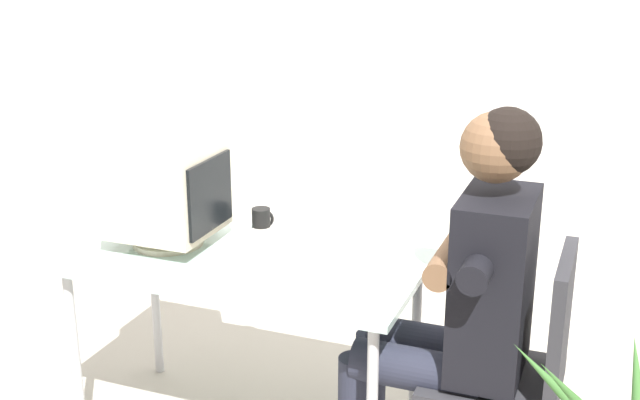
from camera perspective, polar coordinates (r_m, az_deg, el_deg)
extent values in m
cube|color=silver|center=(3.92, 7.83, 13.53)|extent=(8.00, 0.10, 3.00)
cylinder|color=#B7B7BC|center=(3.13, -16.73, -10.49)|extent=(0.04, 0.04, 0.68)
cylinder|color=#B7B7BC|center=(3.52, -11.44, -6.76)|extent=(0.04, 0.04, 0.68)
cylinder|color=#B7B7BC|center=(3.11, 6.68, -10.01)|extent=(0.04, 0.04, 0.68)
cube|color=silver|center=(2.91, -5.25, -4.30)|extent=(1.24, 0.66, 0.03)
cylinder|color=beige|center=(3.07, -10.55, -2.86)|extent=(0.26, 0.26, 0.02)
cylinder|color=beige|center=(3.06, -10.58, -2.39)|extent=(0.06, 0.06, 0.03)
cube|color=beige|center=(3.00, -10.77, 0.75)|extent=(0.36, 0.35, 0.32)
cube|color=black|center=(2.91, -7.67, 0.36)|extent=(0.01, 0.30, 0.26)
cube|color=beige|center=(2.93, -5.32, -3.57)|extent=(0.19, 0.48, 0.02)
cube|color=beige|center=(2.93, -5.33, -3.28)|extent=(0.16, 0.43, 0.01)
cube|color=#2D2D33|center=(2.76, 11.95, -12.39)|extent=(0.42, 0.42, 0.06)
cube|color=#2D2D33|center=(2.63, 16.46, -8.27)|extent=(0.04, 0.38, 0.44)
cube|color=black|center=(2.61, 12.01, -5.83)|extent=(0.22, 0.36, 0.59)
sphere|color=brown|center=(2.47, 12.21, 3.63)|extent=(0.22, 0.22, 0.22)
sphere|color=black|center=(2.46, 12.93, 4.01)|extent=(0.21, 0.21, 0.21)
cylinder|color=#262838|center=(2.70, 6.77, -11.67)|extent=(0.42, 0.14, 0.14)
cylinder|color=#262838|center=(2.85, 7.70, -9.97)|extent=(0.42, 0.14, 0.14)
cylinder|color=#262838|center=(3.01, 3.52, -13.28)|extent=(0.11, 0.11, 0.47)
cylinder|color=black|center=(2.37, 10.86, -5.00)|extent=(0.09, 0.14, 0.09)
cylinder|color=black|center=(2.76, 12.50, -1.75)|extent=(0.09, 0.14, 0.09)
cylinder|color=brown|center=(2.60, 9.07, -3.96)|extent=(0.09, 0.36, 0.09)
cylinder|color=black|center=(3.11, -4.14, -1.50)|extent=(0.07, 0.07, 0.10)
torus|color=black|center=(3.14, -3.83, -1.27)|extent=(0.07, 0.01, 0.07)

